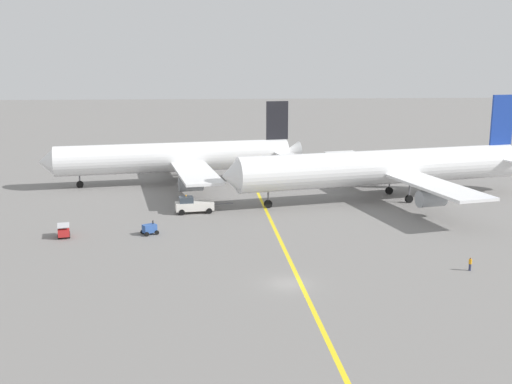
# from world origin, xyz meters

# --- Properties ---
(ground_plane) EXTENTS (600.00, 600.00, 0.00)m
(ground_plane) POSITION_xyz_m (0.00, 0.00, 0.00)
(ground_plane) COLOR slate
(taxiway_stripe) EXTENTS (3.73, 119.97, 0.01)m
(taxiway_stripe) POSITION_xyz_m (1.11, 10.00, 0.00)
(taxiway_stripe) COLOR yellow
(taxiway_stripe) RESTS_ON ground
(airliner_at_gate_left) EXTENTS (49.92, 48.03, 15.46)m
(airliner_at_gate_left) POSITION_xyz_m (-14.73, 55.93, 5.02)
(airliner_at_gate_left) COLOR white
(airliner_at_gate_left) RESTS_ON ground
(airliner_being_pushed) EXTENTS (55.72, 46.82, 17.42)m
(airliner_being_pushed) POSITION_xyz_m (21.15, 39.28, 5.55)
(airliner_being_pushed) COLOR white
(airliner_being_pushed) RESTS_ON ground
(pushback_tug) EXTENTS (9.22, 3.45, 2.91)m
(pushback_tug) POSITION_xyz_m (-11.02, 32.29, 1.23)
(pushback_tug) COLOR white
(pushback_tug) RESTS_ON ground
(gse_gpu_cart_small) EXTENTS (2.62, 2.44, 1.90)m
(gse_gpu_cart_small) POSITION_xyz_m (-16.72, 20.43, 0.79)
(gse_gpu_cart_small) COLOR #2D5199
(gse_gpu_cart_small) RESTS_ON ground
(gse_baggage_cart_near_cluster) EXTENTS (2.13, 3.01, 1.71)m
(gse_baggage_cart_near_cluster) POSITION_xyz_m (-28.25, 19.91, 0.86)
(gse_baggage_cart_near_cluster) COLOR red
(gse_baggage_cart_near_cluster) RESTS_ON ground
(ground_crew_marshaller_foreground) EXTENTS (0.36, 0.36, 1.57)m
(ground_crew_marshaller_foreground) POSITION_xyz_m (21.36, 2.79, 0.81)
(ground_crew_marshaller_foreground) COLOR #2D3351
(ground_crew_marshaller_foreground) RESTS_ON ground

